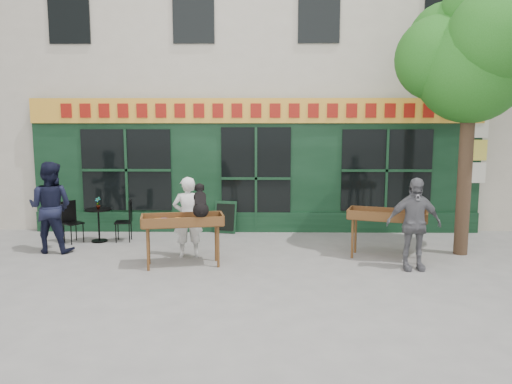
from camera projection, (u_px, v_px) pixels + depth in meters
The scene contains 14 objects.
ground at pixel (254, 257), 10.18m from camera, with size 80.00×80.00×0.00m, color slate.
building at pixel (258, 49), 15.40m from camera, with size 14.00×7.26×10.00m.
street_tree at pixel (473, 52), 9.89m from camera, with size 3.05×2.90×5.60m.
book_cart_center at pixel (183, 224), 9.44m from camera, with size 1.59×0.90×0.99m.
dog at pixel (200, 200), 9.32m from camera, with size 0.34×0.60×0.60m, color black, non-canonical shape.
woman at pixel (188, 217), 10.09m from camera, with size 0.60×0.39×1.64m, color white.
book_cart_right at pixel (387, 218), 9.96m from camera, with size 1.62×1.06×0.99m.
man_right at pixel (414, 224), 9.21m from camera, with size 1.01×0.42×1.73m, color slate.
bistro_table at pixel (99, 218), 11.39m from camera, with size 0.60×0.60×0.76m.
bistro_chair_left at pixel (71, 218), 11.35m from camera, with size 0.51×0.51×0.95m.
bistro_chair_right at pixel (127, 217), 11.44m from camera, with size 0.40×0.40×0.95m.
potted_plant at pixel (98, 203), 11.34m from camera, with size 0.14×0.10×0.27m, color gray.
man_left at pixel (50, 207), 10.45m from camera, with size 0.93×0.73×1.92m, color black.
chalkboard at pixel (225, 217), 12.31m from camera, with size 0.59×0.31×0.79m.
Camera 1 is at (0.19, -9.89, 2.74)m, focal length 35.00 mm.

